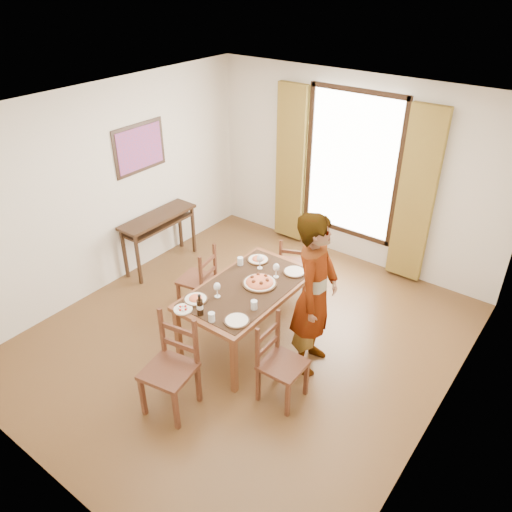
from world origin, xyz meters
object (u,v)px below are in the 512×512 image
Objects in this scene: dining_table at (248,292)px; man at (315,295)px; console_table at (158,223)px; pasta_platter at (260,280)px.

dining_table is 0.85m from man.
pasta_platter is (2.15, -0.46, 0.12)m from console_table.
dining_table is at bearing 85.85° from man.
man is at bearing -1.62° from pasta_platter.
console_table is at bearing 68.72° from man.
man is (0.81, 0.11, 0.25)m from dining_table.
pasta_platter is (0.08, 0.13, 0.12)m from dining_table.
console_table is 3.00× the size of pasta_platter.
man is at bearing -9.49° from console_table.
dining_table is at bearing -120.53° from pasta_platter.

